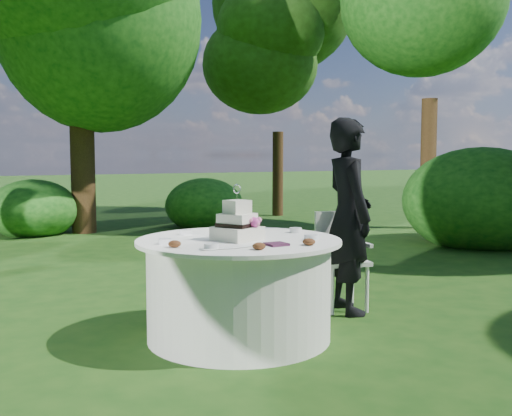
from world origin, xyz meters
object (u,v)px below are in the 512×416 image
(napkins, at_px, (276,244))
(cake, at_px, (238,225))
(guest, at_px, (348,216))
(chair, at_px, (340,252))
(table, at_px, (239,288))

(napkins, relative_size, cake, 0.33)
(napkins, bearing_deg, guest, 29.95)
(guest, xyz_separation_m, chair, (0.03, 0.16, -0.35))
(table, height_order, cake, cake)
(guest, bearing_deg, table, 114.54)
(table, xyz_separation_m, cake, (-0.03, -0.04, 0.50))
(guest, relative_size, chair, 1.96)
(cake, bearing_deg, napkins, -73.29)
(table, xyz_separation_m, chair, (1.24, 0.39, 0.13))
(table, bearing_deg, guest, 10.57)
(guest, bearing_deg, chair, 2.62)
(napkins, xyz_separation_m, cake, (-0.11, 0.38, 0.10))
(napkins, xyz_separation_m, chair, (1.16, 0.81, -0.26))
(napkins, xyz_separation_m, table, (-0.08, 0.42, -0.39))
(napkins, height_order, cake, cake)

